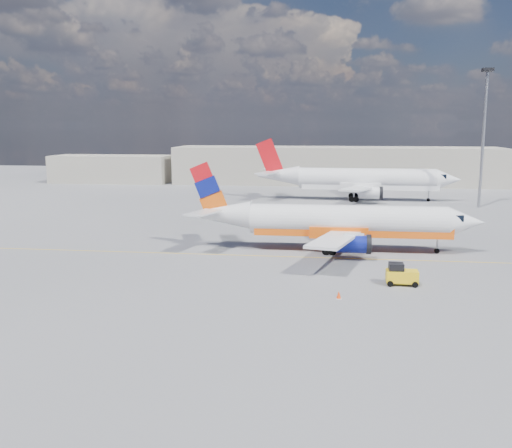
# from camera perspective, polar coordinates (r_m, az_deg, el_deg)

# --- Properties ---
(ground) EXTENTS (240.00, 240.00, 0.00)m
(ground) POSITION_cam_1_polar(r_m,az_deg,el_deg) (52.70, 3.04, -4.02)
(ground) COLOR slate
(ground) RESTS_ON ground
(taxi_line) EXTENTS (70.00, 0.15, 0.01)m
(taxi_line) POSITION_cam_1_polar(r_m,az_deg,el_deg) (55.61, 3.28, -3.28)
(taxi_line) COLOR yellow
(taxi_line) RESTS_ON ground
(terminal_main) EXTENTS (70.00, 14.00, 8.00)m
(terminal_main) POSITION_cam_1_polar(r_m,az_deg,el_deg) (126.33, 7.99, 5.82)
(terminal_main) COLOR #ADA695
(terminal_main) RESTS_ON ground
(terminal_annex) EXTENTS (26.00, 10.00, 6.00)m
(terminal_annex) POSITION_cam_1_polar(r_m,az_deg,el_deg) (132.73, -14.23, 5.37)
(terminal_annex) COLOR #ADA695
(terminal_annex) RESTS_ON ground
(main_jet) EXTENTS (29.73, 23.54, 9.02)m
(main_jet) POSITION_cam_1_polar(r_m,az_deg,el_deg) (58.20, 8.21, 0.24)
(main_jet) COLOR white
(main_jet) RESTS_ON ground
(second_jet) EXTENTS (34.57, 27.37, 10.48)m
(second_jet) POSITION_cam_1_polar(r_m,az_deg,el_deg) (98.78, 10.34, 4.37)
(second_jet) COLOR white
(second_jet) RESTS_ON ground
(gse_tug) EXTENTS (2.50, 1.55, 1.77)m
(gse_tug) POSITION_cam_1_polar(r_m,az_deg,el_deg) (47.11, 14.29, -4.93)
(gse_tug) COLOR black
(gse_tug) RESTS_ON ground
(traffic_cone) EXTENTS (0.41, 0.41, 0.58)m
(traffic_cone) POSITION_cam_1_polar(r_m,az_deg,el_deg) (42.68, 8.27, -7.04)
(traffic_cone) COLOR white
(traffic_cone) RESTS_ON ground
(floodlight_mast) EXTENTS (1.54, 1.54, 21.12)m
(floodlight_mast) POSITION_cam_1_polar(r_m,az_deg,el_deg) (94.79, 21.85, 9.16)
(floodlight_mast) COLOR #97979E
(floodlight_mast) RESTS_ON ground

